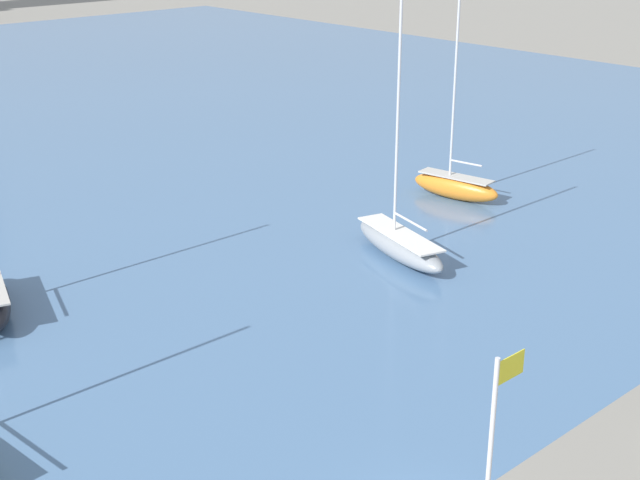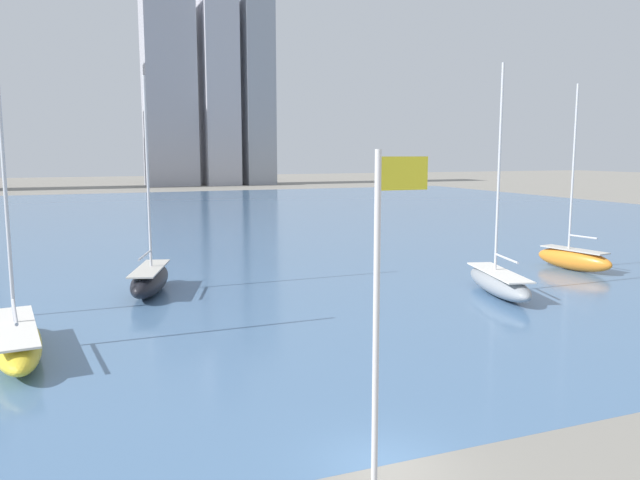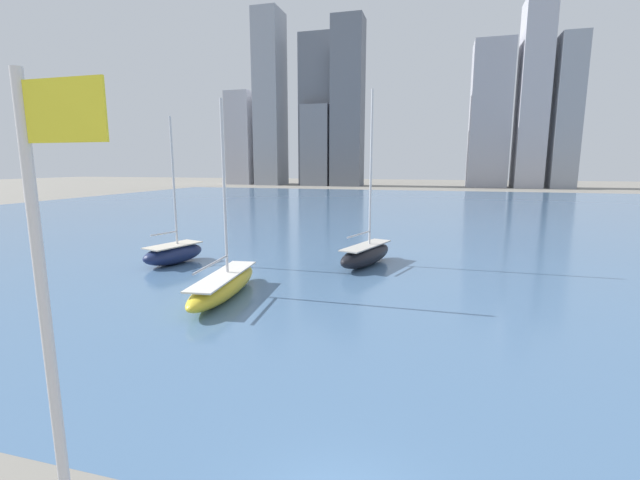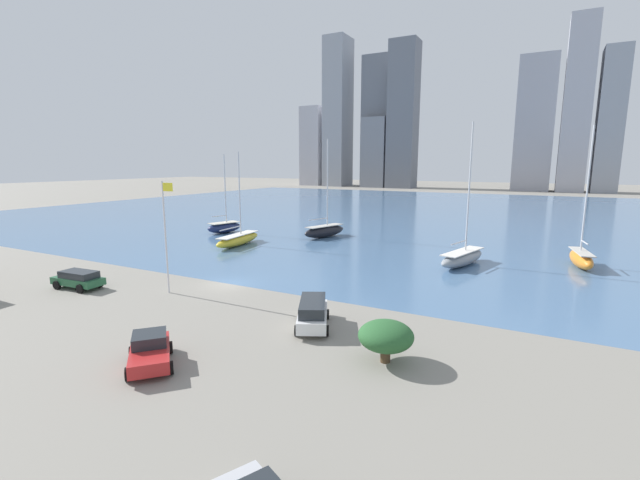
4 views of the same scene
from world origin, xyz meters
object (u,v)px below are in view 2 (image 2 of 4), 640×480
Objects in this scene: sailboat_orange at (574,257)px; sailboat_gray at (499,281)px; sailboat_black at (150,279)px; sailboat_yellow at (16,339)px; flag_pole at (379,355)px.

sailboat_orange is 12.65m from sailboat_gray.
sailboat_black is 1.16× the size of sailboat_yellow.
sailboat_gray reaches higher than sailboat_orange.
sailboat_gray reaches higher than sailboat_black.
sailboat_yellow is at bearing 113.11° from flag_pole.
sailboat_orange is 0.97× the size of sailboat_gray.
sailboat_orange reaches higher than sailboat_yellow.
flag_pole is 0.76× the size of sailboat_yellow.
sailboat_yellow is (-8.70, 20.38, -4.46)m from flag_pole.
sailboat_black is (-1.17, 31.81, -4.28)m from flag_pole.
sailboat_gray is at bearing 47.32° from flag_pole.
sailboat_gray is (20.75, 22.50, -4.37)m from flag_pole.
sailboat_orange is at bearing 40.62° from flag_pole.
sailboat_orange is (32.28, 27.69, -4.26)m from flag_pole.
flag_pole is 42.74m from sailboat_orange.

